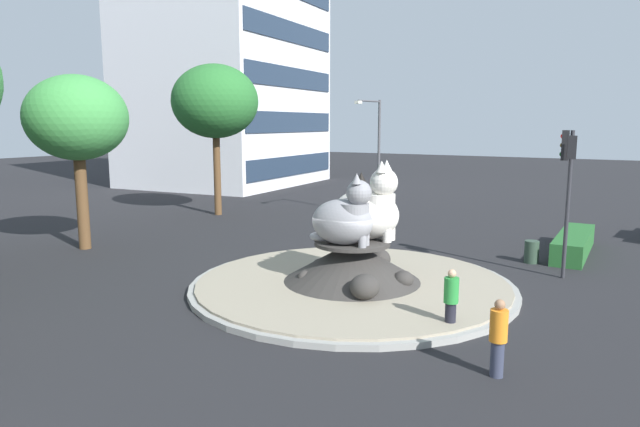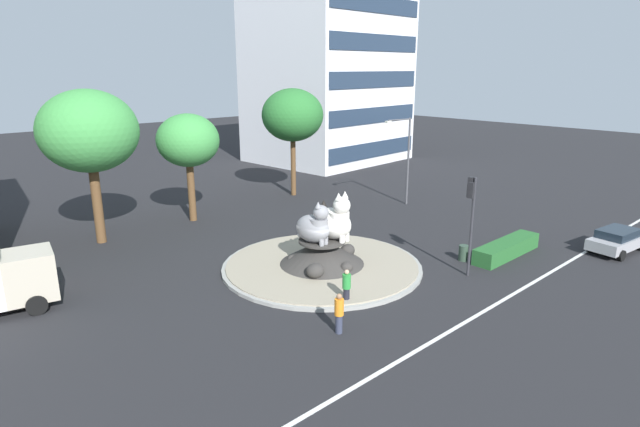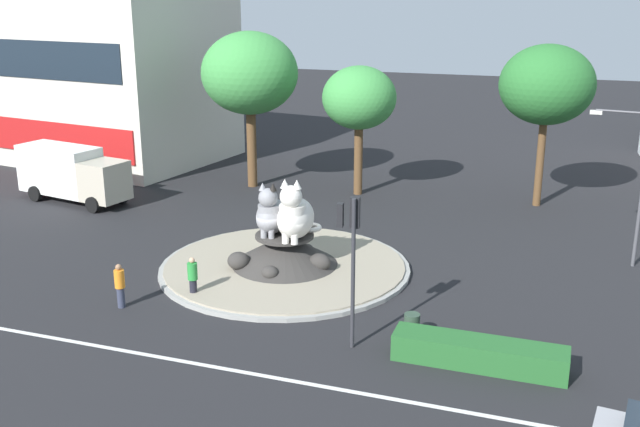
% 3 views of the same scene
% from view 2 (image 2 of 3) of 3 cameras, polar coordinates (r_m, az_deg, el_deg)
% --- Properties ---
extents(ground_plane, '(160.00, 160.00, 0.00)m').
position_cam_2_polar(ground_plane, '(28.82, 0.21, -5.95)').
color(ground_plane, black).
extents(lane_centreline, '(112.00, 0.20, 0.01)m').
position_cam_2_polar(lane_centreline, '(23.70, 15.37, -11.58)').
color(lane_centreline, silver).
rests_on(lane_centreline, ground).
extents(roundabout_island, '(10.95, 10.95, 1.62)m').
position_cam_2_polar(roundabout_island, '(28.61, 0.23, -4.95)').
color(roundabout_island, gray).
rests_on(roundabout_island, ground).
extents(cat_statue_grey, '(1.59, 2.57, 2.38)m').
position_cam_2_polar(cat_statue_grey, '(27.60, -0.61, -1.48)').
color(cat_statue_grey, gray).
rests_on(cat_statue_grey, roundabout_island).
extents(cat_statue_white, '(1.78, 2.85, 2.72)m').
position_cam_2_polar(cat_statue_white, '(28.15, 1.59, -0.87)').
color(cat_statue_white, silver).
rests_on(cat_statue_white, roundabout_island).
extents(traffic_light_mast, '(0.71, 0.60, 5.30)m').
position_cam_2_polar(traffic_light_mast, '(27.64, 16.22, 0.90)').
color(traffic_light_mast, '#2D2D33').
rests_on(traffic_light_mast, ground).
extents(office_tower, '(16.57, 14.73, 26.28)m').
position_cam_2_polar(office_tower, '(61.82, 0.90, 18.06)').
color(office_tower, silver).
rests_on(office_tower, ground).
extents(clipped_hedge_strip, '(5.60, 1.20, 0.90)m').
position_cam_2_polar(clipped_hedge_strip, '(32.31, 19.79, -3.63)').
color(clipped_hedge_strip, '#235B28').
rests_on(clipped_hedge_strip, ground).
extents(broadleaf_tree_behind_island, '(5.81, 5.81, 9.46)m').
position_cam_2_polar(broadleaf_tree_behind_island, '(34.27, -24.04, 8.19)').
color(broadleaf_tree_behind_island, brown).
rests_on(broadleaf_tree_behind_island, ground).
extents(second_tree_near_tower, '(4.32, 4.32, 7.61)m').
position_cam_2_polar(second_tree_near_tower, '(37.48, -14.28, 7.70)').
color(second_tree_near_tower, brown).
rests_on(second_tree_near_tower, ground).
extents(third_tree_left, '(5.13, 5.13, 9.01)m').
position_cam_2_polar(third_tree_left, '(43.98, -3.03, 10.69)').
color(third_tree_left, brown).
rests_on(third_tree_left, ground).
extents(streetlight_arm, '(2.54, 0.52, 6.90)m').
position_cam_2_polar(streetlight_arm, '(41.53, 9.37, 6.43)').
color(streetlight_arm, '#4C4C51').
rests_on(streetlight_arm, ground).
extents(pedestrian_orange_shirt, '(0.39, 0.39, 1.77)m').
position_cam_2_polar(pedestrian_orange_shirt, '(21.78, 2.11, -10.80)').
color(pedestrian_orange_shirt, '#33384C').
rests_on(pedestrian_orange_shirt, ground).
extents(pedestrian_green_shirt, '(0.39, 0.39, 1.71)m').
position_cam_2_polar(pedestrian_green_shirt, '(24.31, 2.93, -7.96)').
color(pedestrian_green_shirt, black).
rests_on(pedestrian_green_shirt, ground).
extents(sedan_on_far_lane, '(4.52, 2.46, 1.44)m').
position_cam_2_polar(sedan_on_far_lane, '(35.72, 29.89, -2.49)').
color(sedan_on_far_lane, '#99999E').
rests_on(sedan_on_far_lane, ground).
extents(litter_bin, '(0.56, 0.56, 0.90)m').
position_cam_2_polar(litter_bin, '(30.81, 15.48, -4.20)').
color(litter_bin, '#2D4233').
rests_on(litter_bin, ground).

